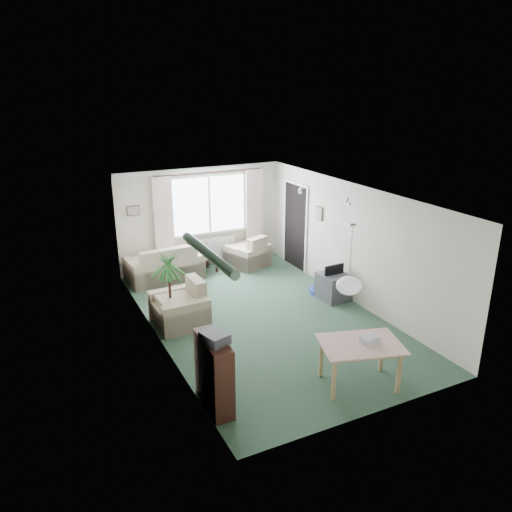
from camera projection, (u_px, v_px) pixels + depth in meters
name	position (u px, v px, depth m)	size (l,w,h in m)	color
ground	(263.00, 318.00, 9.49)	(6.50, 6.50, 0.00)	#2A4632
window	(209.00, 205.00, 11.82)	(1.80, 0.03, 1.30)	white
curtain_rod	(209.00, 173.00, 11.50)	(2.60, 0.03, 0.03)	black
curtain_left	(164.00, 220.00, 11.33)	(0.45, 0.08, 2.00)	beige
curtain_right	(254.00, 210.00, 12.29)	(0.45, 0.08, 2.00)	beige
radiator	(211.00, 249.00, 12.14)	(1.20, 0.10, 0.55)	white
doorway	(295.00, 226.00, 11.85)	(0.03, 0.95, 2.00)	black
pendant_lamp	(349.00, 286.00, 7.14)	(0.36, 0.36, 0.36)	white
tinsel_garland	(208.00, 254.00, 5.99)	(1.60, 1.60, 0.12)	#196626
bauble_cluster_a	(301.00, 188.00, 10.07)	(0.20, 0.20, 0.20)	silver
bauble_cluster_b	(348.00, 198.00, 9.18)	(0.20, 0.20, 0.20)	silver
wall_picture_back	(133.00, 211.00, 11.05)	(0.28, 0.03, 0.22)	brown
wall_picture_right	(319.00, 213.00, 10.82)	(0.03, 0.24, 0.30)	brown
sofa	(164.00, 262.00, 11.22)	(1.65, 0.87, 0.82)	beige
armchair_corner	(248.00, 250.00, 12.08)	(0.87, 0.82, 0.78)	beige
armchair_left	(179.00, 303.00, 9.10)	(0.94, 0.89, 0.84)	tan
coffee_table	(199.00, 266.00, 11.64)	(0.86, 0.48, 0.39)	black
photo_frame	(198.00, 255.00, 11.49)	(0.12, 0.02, 0.16)	#4F4128
bookshelf	(214.00, 373.00, 6.73)	(0.28, 0.84, 1.03)	black
hifi_box	(215.00, 338.00, 6.46)	(0.28, 0.35, 0.14)	#3E3D42
houseplant	(170.00, 288.00, 8.94)	(0.64, 0.64, 1.50)	#1A4D26
dining_table	(359.00, 365.00, 7.28)	(1.06, 0.71, 0.66)	tan
gift_box	(370.00, 340.00, 7.18)	(0.25, 0.18, 0.12)	silver
tv_cube	(333.00, 286.00, 10.24)	(0.54, 0.60, 0.54)	#3C3C41
pet_bed	(321.00, 291.00, 10.59)	(0.52, 0.52, 0.10)	#252199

